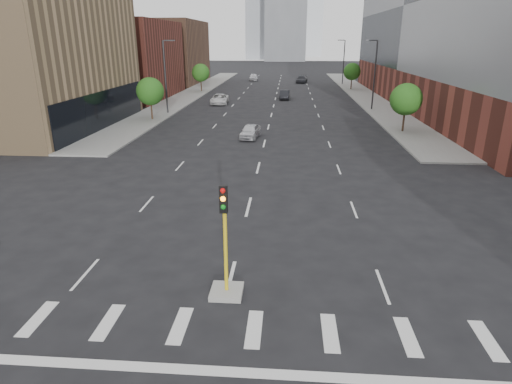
# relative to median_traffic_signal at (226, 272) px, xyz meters

# --- Properties ---
(sidewalk_left_far) EXTENTS (5.00, 92.00, 0.15)m
(sidewalk_left_far) POSITION_rel_median_traffic_signal_xyz_m (-15.00, 65.03, -0.90)
(sidewalk_left_far) COLOR gray
(sidewalk_left_far) RESTS_ON ground
(sidewalk_right_far) EXTENTS (5.00, 92.00, 0.15)m
(sidewalk_right_far) POSITION_rel_median_traffic_signal_xyz_m (15.00, 65.03, -0.90)
(sidewalk_right_far) COLOR gray
(sidewalk_right_far) RESTS_ON ground
(building_left_mid) EXTENTS (20.00, 24.00, 14.00)m
(building_left_mid) POSITION_rel_median_traffic_signal_xyz_m (-27.50, 31.03, 6.03)
(building_left_mid) COLOR tan
(building_left_mid) RESTS_ON ground
(building_left_far_a) EXTENTS (20.00, 22.00, 12.00)m
(building_left_far_a) POSITION_rel_median_traffic_signal_xyz_m (-27.50, 57.03, 5.03)
(building_left_far_a) COLOR brown
(building_left_far_a) RESTS_ON ground
(building_left_far_b) EXTENTS (20.00, 24.00, 13.00)m
(building_left_far_b) POSITION_rel_median_traffic_signal_xyz_m (-27.50, 83.03, 5.53)
(building_left_far_b) COLOR brown
(building_left_far_b) RESTS_ON ground
(building_right_main) EXTENTS (24.00, 70.00, 22.00)m
(building_right_main) POSITION_rel_median_traffic_signal_xyz_m (29.50, 51.03, 10.03)
(building_right_main) COLOR brown
(building_right_main) RESTS_ON ground
(tower_mid) EXTENTS (18.00, 18.00, 44.00)m
(tower_mid) POSITION_rel_median_traffic_signal_xyz_m (0.00, 191.03, 21.03)
(tower_mid) COLOR slate
(tower_mid) RESTS_ON ground
(median_traffic_signal) EXTENTS (1.20, 1.20, 4.40)m
(median_traffic_signal) POSITION_rel_median_traffic_signal_xyz_m (0.00, 0.00, 0.00)
(median_traffic_signal) COLOR #999993
(median_traffic_signal) RESTS_ON ground
(streetlight_right_a) EXTENTS (1.60, 0.22, 9.07)m
(streetlight_right_a) POSITION_rel_median_traffic_signal_xyz_m (13.41, 46.03, 4.04)
(streetlight_right_a) COLOR #2D2D30
(streetlight_right_a) RESTS_ON ground
(streetlight_right_b) EXTENTS (1.60, 0.22, 9.07)m
(streetlight_right_b) POSITION_rel_median_traffic_signal_xyz_m (13.41, 81.03, 4.04)
(streetlight_right_b) COLOR #2D2D30
(streetlight_right_b) RESTS_ON ground
(streetlight_left) EXTENTS (1.60, 0.22, 9.07)m
(streetlight_left) POSITION_rel_median_traffic_signal_xyz_m (-13.41, 41.03, 4.04)
(streetlight_left) COLOR #2D2D30
(streetlight_left) RESTS_ON ground
(tree_left_near) EXTENTS (3.20, 3.20, 4.85)m
(tree_left_near) POSITION_rel_median_traffic_signal_xyz_m (-14.00, 36.03, 2.42)
(tree_left_near) COLOR #382619
(tree_left_near) RESTS_ON ground
(tree_left_far) EXTENTS (3.20, 3.20, 4.85)m
(tree_left_far) POSITION_rel_median_traffic_signal_xyz_m (-14.00, 66.03, 2.42)
(tree_left_far) COLOR #382619
(tree_left_far) RESTS_ON ground
(tree_right_near) EXTENTS (3.20, 3.20, 4.85)m
(tree_right_near) POSITION_rel_median_traffic_signal_xyz_m (14.00, 31.03, 2.42)
(tree_right_near) COLOR #382619
(tree_right_near) RESTS_ON ground
(tree_right_far) EXTENTS (3.20, 3.20, 4.85)m
(tree_right_far) POSITION_rel_median_traffic_signal_xyz_m (14.00, 71.03, 2.42)
(tree_right_far) COLOR #382619
(tree_right_far) RESTS_ON ground
(car_near_left) EXTENTS (2.13, 4.15, 1.35)m
(car_near_left) POSITION_rel_median_traffic_signal_xyz_m (-1.50, 27.25, -0.30)
(car_near_left) COLOR silver
(car_near_left) RESTS_ON ground
(car_mid_right) EXTENTS (1.62, 4.34, 1.42)m
(car_mid_right) POSITION_rel_median_traffic_signal_xyz_m (1.50, 56.46, -0.26)
(car_mid_right) COLOR black
(car_mid_right) RESTS_ON ground
(car_far_left) EXTENTS (2.62, 5.32, 1.45)m
(car_far_left) POSITION_rel_median_traffic_signal_xyz_m (-8.13, 50.30, -0.25)
(car_far_left) COLOR silver
(car_far_left) RESTS_ON ground
(car_deep_right) EXTENTS (2.84, 5.50, 1.52)m
(car_deep_right) POSITION_rel_median_traffic_signal_xyz_m (4.96, 84.37, -0.21)
(car_deep_right) COLOR #222328
(car_deep_right) RESTS_ON ground
(car_distant) EXTENTS (2.13, 4.84, 1.62)m
(car_distant) POSITION_rel_median_traffic_signal_xyz_m (-6.23, 89.72, -0.16)
(car_distant) COLOR silver
(car_distant) RESTS_ON ground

